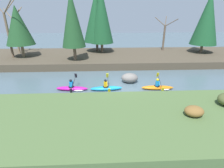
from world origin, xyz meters
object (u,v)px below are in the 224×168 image
(kayaker_lead, at_px, (159,87))
(kayaker_middle, at_px, (106,88))
(kayaker_trailing, at_px, (73,88))
(boulder_midstream, at_px, (130,78))

(kayaker_lead, xyz_separation_m, kayaker_middle, (-4.51, 0.05, 0.02))
(kayaker_lead, relative_size, kayaker_trailing, 1.00)
(kayaker_middle, distance_m, kayaker_trailing, 2.82)
(kayaker_middle, bearing_deg, kayaker_trailing, 175.09)
(kayaker_middle, xyz_separation_m, kayaker_trailing, (-2.82, 0.10, -0.02))
(kayaker_lead, relative_size, boulder_midstream, 1.77)
(kayaker_lead, relative_size, kayaker_middle, 1.00)
(kayaker_middle, height_order, kayaker_trailing, same)
(kayaker_lead, distance_m, kayaker_trailing, 7.33)
(kayaker_lead, height_order, kayaker_middle, same)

